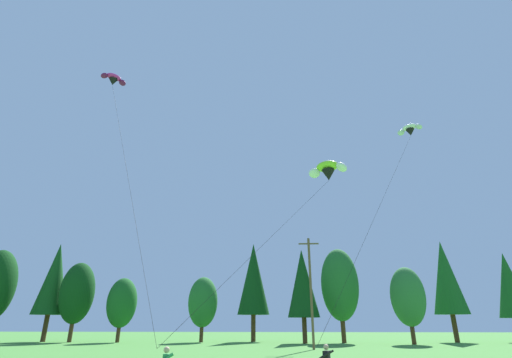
# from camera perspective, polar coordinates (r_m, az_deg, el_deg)

# --- Properties ---
(treeline_tree_b) EXTENTS (4.66, 4.66, 13.89)m
(treeline_tree_b) POSITION_cam_1_polar(r_m,az_deg,el_deg) (64.97, -28.40, -13.20)
(treeline_tree_b) COLOR #472D19
(treeline_tree_b) RESTS_ON ground_plane
(treeline_tree_c) EXTENTS (4.72, 4.72, 10.82)m
(treeline_tree_c) POSITION_cam_1_polar(r_m,az_deg,el_deg) (61.91, -25.63, -15.40)
(treeline_tree_c) COLOR #472D19
(treeline_tree_c) RESTS_ON ground_plane
(treeline_tree_d) EXTENTS (4.11, 4.11, 8.56)m
(treeline_tree_d) POSITION_cam_1_polar(r_m,az_deg,el_deg) (58.83, -19.79, -17.34)
(treeline_tree_d) COLOR #472D19
(treeline_tree_d) RESTS_ON ground_plane
(treeline_tree_e) EXTENTS (4.17, 4.17, 8.77)m
(treeline_tree_e) POSITION_cam_1_polar(r_m,az_deg,el_deg) (56.91, -8.11, -18.09)
(treeline_tree_e) COLOR #472D19
(treeline_tree_e) RESTS_ON ground_plane
(treeline_tree_f) EXTENTS (4.66, 4.66, 13.92)m
(treeline_tree_f) POSITION_cam_1_polar(r_m,az_deg,el_deg) (57.88, -0.40, -14.94)
(treeline_tree_f) COLOR #472D19
(treeline_tree_f) RESTS_ON ground_plane
(treeline_tree_g) EXTENTS (4.29, 4.29, 12.23)m
(treeline_tree_g) POSITION_cam_1_polar(r_m,az_deg,el_deg) (53.65, 7.12, -15.44)
(treeline_tree_g) COLOR #472D19
(treeline_tree_g) RESTS_ON ground_plane
(treeline_tree_h) EXTENTS (5.17, 5.17, 12.48)m
(treeline_tree_h) POSITION_cam_1_polar(r_m,az_deg,el_deg) (55.68, 12.67, -15.42)
(treeline_tree_h) COLOR #472D19
(treeline_tree_h) RESTS_ON ground_plane
(treeline_tree_i) EXTENTS (4.35, 4.35, 9.43)m
(treeline_tree_i) POSITION_cam_1_polar(r_m,az_deg,el_deg) (54.49, 22.15, -16.27)
(treeline_tree_i) COLOR #472D19
(treeline_tree_i) RESTS_ON ground_plane
(treeline_tree_j) EXTENTS (4.66, 4.66, 13.93)m
(treeline_tree_j) POSITION_cam_1_polar(r_m,az_deg,el_deg) (62.34, 27.00, -13.18)
(treeline_tree_j) COLOR #472D19
(treeline_tree_j) RESTS_ON ground_plane
(treeline_tree_k) EXTENTS (4.26, 4.26, 12.10)m
(treeline_tree_k) POSITION_cam_1_polar(r_m,az_deg,el_deg) (65.92, 34.23, -13.19)
(treeline_tree_k) COLOR #472D19
(treeline_tree_k) RESTS_ON ground_plane
(utility_pole) EXTENTS (2.20, 0.26, 11.27)m
(utility_pole) POSITION_cam_1_polar(r_m,az_deg,el_deg) (41.57, 8.37, -16.21)
(utility_pole) COLOR brown
(utility_pole) RESTS_ON ground_plane
(parafoil_kite_high_magenta) EXTENTS (11.41, 14.22, 22.35)m
(parafoil_kite_high_magenta) POSITION_cam_1_polar(r_m,az_deg,el_deg) (37.82, -20.94, 13.97)
(parafoil_kite_high_magenta) COLOR #D12893
(parafoil_kite_mid_white) EXTENTS (10.80, 12.70, 16.67)m
(parafoil_kite_mid_white) POSITION_cam_1_polar(r_m,az_deg,el_deg) (34.39, 22.42, 6.93)
(parafoil_kite_mid_white) COLOR white
(parafoil_kite_far_lime_white) EXTENTS (10.00, 13.40, 12.63)m
(parafoil_kite_far_lime_white) POSITION_cam_1_polar(r_m,az_deg,el_deg) (29.28, 10.90, 1.30)
(parafoil_kite_far_lime_white) COLOR #93D633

